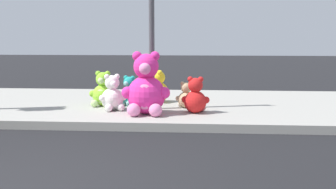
% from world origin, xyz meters
% --- Properties ---
extents(sidewalk, '(28.00, 4.40, 0.15)m').
position_xyz_m(sidewalk, '(0.00, 5.20, 0.07)').
color(sidewalk, '#9E9B93').
rests_on(sidewalk, ground_plane).
extents(sign_pole, '(0.56, 0.11, 3.20)m').
position_xyz_m(sign_pole, '(1.00, 4.40, 1.85)').
color(sign_pole, '#4C4C51').
rests_on(sign_pole, sidewalk).
extents(plush_pink_large, '(0.89, 0.78, 1.16)m').
position_xyz_m(plush_pink_large, '(0.96, 3.81, 0.61)').
color(plush_pink_large, '#F22D93').
rests_on(plush_pink_large, sidewalk).
extents(plush_tan, '(0.40, 0.37, 0.53)m').
position_xyz_m(plush_tan, '(1.66, 4.59, 0.36)').
color(plush_tan, tan).
rests_on(plush_tan, sidewalk).
extents(plush_yellow, '(0.50, 0.51, 0.70)m').
position_xyz_m(plush_yellow, '(1.03, 5.28, 0.43)').
color(plush_yellow, yellow).
rests_on(plush_yellow, sidewalk).
extents(plush_white, '(0.51, 0.51, 0.70)m').
position_xyz_m(plush_white, '(0.26, 4.19, 0.43)').
color(plush_white, white).
rests_on(plush_white, sidewalk).
extents(plush_teal, '(0.44, 0.44, 0.62)m').
position_xyz_m(plush_teal, '(0.47, 4.80, 0.40)').
color(plush_teal, teal).
rests_on(plush_teal, sidewalk).
extents(plush_lime, '(0.56, 0.50, 0.72)m').
position_xyz_m(plush_lime, '(-0.04, 4.66, 0.44)').
color(plush_lime, '#8CD133').
rests_on(plush_lime, sidewalk).
extents(plush_red, '(0.53, 0.47, 0.69)m').
position_xyz_m(plush_red, '(1.86, 4.03, 0.42)').
color(plush_red, red).
rests_on(plush_red, sidewalk).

